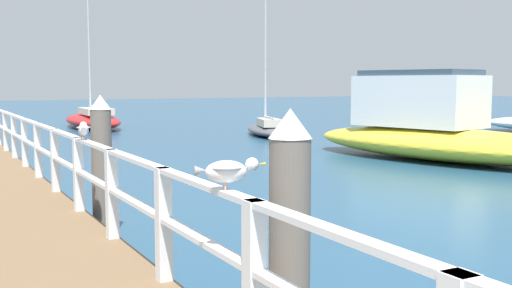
{
  "coord_description": "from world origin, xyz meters",
  "views": [
    {
      "loc": [
        -0.71,
        0.81,
        2.15
      ],
      "look_at": [
        2.61,
        7.0,
        1.46
      ],
      "focal_mm": 43.45,
      "sensor_mm": 36.0,
      "label": 1
    }
  ],
  "objects_px": {
    "dock_piling_near": "(290,254)",
    "boat_1": "(436,130)",
    "seagull_background": "(83,129)",
    "boat_2": "(93,119)",
    "seagull_foreground": "(227,170)",
    "dock_piling_far": "(102,166)",
    "boat_5": "(267,128)"
  },
  "relations": [
    {
      "from": "dock_piling_near",
      "to": "dock_piling_far",
      "type": "xyz_separation_m",
      "value": [
        0.0,
        5.0,
        0.0
      ]
    },
    {
      "from": "dock_piling_far",
      "to": "boat_2",
      "type": "relative_size",
      "value": 0.24
    },
    {
      "from": "seagull_background",
      "to": "boat_5",
      "type": "xyz_separation_m",
      "value": [
        10.48,
        14.06,
        -1.27
      ]
    },
    {
      "from": "dock_piling_far",
      "to": "seagull_foreground",
      "type": "bearing_deg",
      "value": -94.42
    },
    {
      "from": "seagull_foreground",
      "to": "boat_5",
      "type": "height_order",
      "value": "boat_5"
    },
    {
      "from": "seagull_foreground",
      "to": "dock_piling_far",
      "type": "bearing_deg",
      "value": -166.12
    },
    {
      "from": "boat_5",
      "to": "dock_piling_far",
      "type": "bearing_deg",
      "value": -109.41
    },
    {
      "from": "dock_piling_near",
      "to": "seagull_background",
      "type": "bearing_deg",
      "value": 94.95
    },
    {
      "from": "boat_2",
      "to": "dock_piling_near",
      "type": "bearing_deg",
      "value": -99.48
    },
    {
      "from": "seagull_foreground",
      "to": "boat_2",
      "type": "distance_m",
      "value": 26.36
    },
    {
      "from": "boat_1",
      "to": "dock_piling_near",
      "type": "bearing_deg",
      "value": -151.77
    },
    {
      "from": "seagull_background",
      "to": "boat_1",
      "type": "xyz_separation_m",
      "value": [
        10.88,
        5.01,
        -0.74
      ]
    },
    {
      "from": "dock_piling_far",
      "to": "seagull_foreground",
      "type": "distance_m",
      "value": 4.86
    },
    {
      "from": "dock_piling_near",
      "to": "boat_1",
      "type": "relative_size",
      "value": 0.22
    },
    {
      "from": "dock_piling_near",
      "to": "boat_5",
      "type": "xyz_separation_m",
      "value": [
        10.11,
        18.42,
        -0.7
      ]
    },
    {
      "from": "seagull_foreground",
      "to": "boat_2",
      "type": "bearing_deg",
      "value": -173.2
    },
    {
      "from": "seagull_background",
      "to": "boat_1",
      "type": "height_order",
      "value": "boat_1"
    },
    {
      "from": "dock_piling_far",
      "to": "seagull_foreground",
      "type": "relative_size",
      "value": 4.26
    },
    {
      "from": "dock_piling_far",
      "to": "boat_5",
      "type": "height_order",
      "value": "boat_5"
    },
    {
      "from": "boat_5",
      "to": "boat_1",
      "type": "bearing_deg",
      "value": -69.91
    },
    {
      "from": "dock_piling_near",
      "to": "seagull_background",
      "type": "xyz_separation_m",
      "value": [
        -0.38,
        4.37,
        0.57
      ]
    },
    {
      "from": "seagull_foreground",
      "to": "boat_1",
      "type": "xyz_separation_m",
      "value": [
        10.88,
        9.18,
        -0.74
      ]
    },
    {
      "from": "dock_piling_far",
      "to": "boat_1",
      "type": "relative_size",
      "value": 0.22
    },
    {
      "from": "seagull_background",
      "to": "boat_2",
      "type": "bearing_deg",
      "value": 88.76
    },
    {
      "from": "boat_1",
      "to": "boat_5",
      "type": "relative_size",
      "value": 1.66
    },
    {
      "from": "dock_piling_far",
      "to": "boat_2",
      "type": "height_order",
      "value": "boat_2"
    },
    {
      "from": "dock_piling_near",
      "to": "boat_2",
      "type": "height_order",
      "value": "boat_2"
    },
    {
      "from": "boat_2",
      "to": "seagull_foreground",
      "type": "bearing_deg",
      "value": -100.35
    },
    {
      "from": "dock_piling_near",
      "to": "boat_5",
      "type": "distance_m",
      "value": 21.02
    },
    {
      "from": "dock_piling_far",
      "to": "seagull_background",
      "type": "relative_size",
      "value": 4.19
    },
    {
      "from": "dock_piling_near",
      "to": "boat_1",
      "type": "distance_m",
      "value": 14.08
    },
    {
      "from": "seagull_background",
      "to": "boat_1",
      "type": "bearing_deg",
      "value": 37.12
    }
  ]
}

